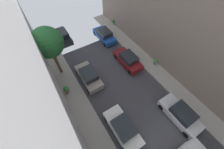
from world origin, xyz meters
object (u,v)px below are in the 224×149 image
at_px(parked_car_left_4, 62,36).
at_px(potted_plant_4, 155,61).
at_px(parked_car_right_3, 128,60).
at_px(potted_plant_0, 113,22).
at_px(potted_plant_2, 66,90).
at_px(parked_car_right_2, 180,114).
at_px(parked_car_left_2, 123,128).
at_px(parked_car_left_3, 89,76).
at_px(parked_car_right_4, 104,35).
at_px(street_tree_0, 48,43).

xyz_separation_m(parked_car_left_4, potted_plant_4, (8.26, -11.11, -0.13)).
height_order(parked_car_right_3, potted_plant_4, parked_car_right_3).
relative_size(potted_plant_0, potted_plant_2, 0.83).
distance_m(parked_car_right_2, parked_car_right_3, 8.46).
distance_m(parked_car_left_2, parked_car_right_2, 5.72).
height_order(parked_car_left_3, parked_car_left_4, same).
bearing_deg(parked_car_right_3, parked_car_right_4, 90.00).
xyz_separation_m(parked_car_left_2, parked_car_right_3, (5.40, 6.56, 0.00)).
distance_m(parked_car_right_3, potted_plant_0, 8.94).
height_order(parked_car_right_2, parked_car_right_4, same).
height_order(parked_car_left_2, parked_car_left_3, same).
xyz_separation_m(parked_car_left_4, potted_plant_2, (-2.84, -9.06, -0.03)).
bearing_deg(street_tree_0, parked_car_right_3, -22.38).
relative_size(parked_car_left_3, potted_plant_2, 4.28).
xyz_separation_m(parked_car_left_3, potted_plant_4, (8.26, -2.34, -0.13)).
relative_size(parked_car_right_3, parked_car_right_4, 1.00).
xyz_separation_m(parked_car_left_4, parked_car_right_2, (5.40, -17.54, 0.00)).
bearing_deg(parked_car_left_3, parked_car_left_4, 90.00).
relative_size(parked_car_left_2, parked_car_left_4, 1.00).
relative_size(parked_car_right_3, potted_plant_0, 5.16).
bearing_deg(potted_plant_4, parked_car_right_4, 109.75).
xyz_separation_m(parked_car_left_2, parked_car_left_4, (0.00, 15.65, 0.00)).
relative_size(parked_car_left_2, potted_plant_4, 5.36).
distance_m(parked_car_left_2, parked_car_left_3, 6.88).
bearing_deg(parked_car_right_2, potted_plant_2, 134.16).
xyz_separation_m(parked_car_right_4, potted_plant_4, (2.86, -7.97, -0.13)).
bearing_deg(potted_plant_0, potted_plant_2, -143.59).
bearing_deg(parked_car_right_4, parked_car_left_4, 149.84).
bearing_deg(potted_plant_2, potted_plant_0, 36.41).
bearing_deg(potted_plant_4, potted_plant_0, 88.70).
bearing_deg(parked_car_left_3, parked_car_right_3, -3.36).
xyz_separation_m(parked_car_left_3, potted_plant_0, (8.50, 8.06, -0.15)).
height_order(parked_car_left_4, potted_plant_0, parked_car_left_4).
bearing_deg(potted_plant_2, parked_car_left_4, 72.63).
bearing_deg(parked_car_right_3, potted_plant_2, 179.85).
distance_m(potted_plant_2, potted_plant_4, 11.28).
bearing_deg(parked_car_left_2, parked_car_left_4, 90.00).
height_order(parked_car_left_2, parked_car_left_4, same).
bearing_deg(street_tree_0, parked_car_right_4, 19.23).
xyz_separation_m(parked_car_left_3, parked_car_right_3, (5.40, -0.32, 0.00)).
distance_m(street_tree_0, potted_plant_0, 12.75).
distance_m(potted_plant_0, potted_plant_2, 14.08).
height_order(parked_car_right_4, street_tree_0, street_tree_0).
relative_size(parked_car_left_4, street_tree_0, 0.69).
distance_m(parked_car_right_2, potted_plant_0, 17.12).
bearing_deg(parked_car_right_3, street_tree_0, 157.62).
height_order(parked_car_left_2, street_tree_0, street_tree_0).
height_order(street_tree_0, potted_plant_2, street_tree_0).
bearing_deg(parked_car_right_2, parked_car_left_2, 160.65).
bearing_deg(parked_car_right_2, potted_plant_0, 79.58).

